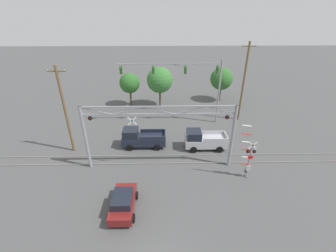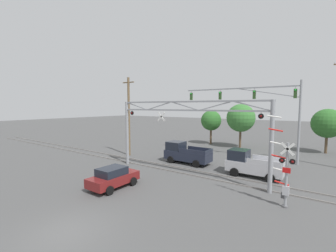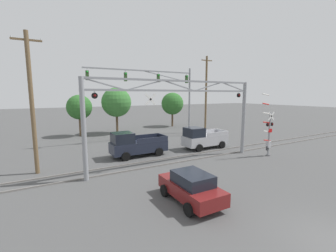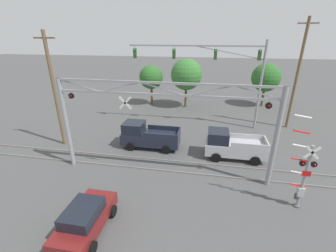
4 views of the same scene
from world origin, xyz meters
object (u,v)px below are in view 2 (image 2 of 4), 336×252
at_px(utility_pole_left, 129,116).
at_px(background_tree_beyond_span, 327,123).
at_px(crossing_gantry, 184,127).
at_px(pickup_truck_following, 251,164).
at_px(crossing_signal_mast, 285,175).
at_px(traffic_signal_span, 264,105).
at_px(sedan_waiting, 113,177).
at_px(background_tree_far_right_verge, 211,121).
at_px(pickup_truck_lead, 185,153).
at_px(background_tree_far_left_verge, 241,118).

relative_size(utility_pole_left, background_tree_beyond_span, 1.66).
bearing_deg(crossing_gantry, background_tree_beyond_span, 61.09).
relative_size(pickup_truck_following, utility_pole_left, 0.49).
relative_size(crossing_signal_mast, traffic_signal_span, 0.42).
bearing_deg(sedan_waiting, utility_pole_left, 128.73).
height_order(pickup_truck_following, sedan_waiting, pickup_truck_following).
bearing_deg(background_tree_beyond_span, background_tree_far_right_verge, -172.64).
xyz_separation_m(pickup_truck_lead, sedan_waiting, (-0.65, -9.52, -0.25)).
relative_size(traffic_signal_span, background_tree_far_right_verge, 2.46).
bearing_deg(background_tree_far_right_verge, crossing_signal_mast, -54.51).
bearing_deg(background_tree_far_right_verge, background_tree_beyond_span, 7.36).
bearing_deg(traffic_signal_span, background_tree_far_left_verge, 125.29).
distance_m(traffic_signal_span, background_tree_far_right_verge, 11.70).
relative_size(pickup_truck_lead, utility_pole_left, 0.52).
height_order(crossing_gantry, crossing_signal_mast, crossing_gantry).
relative_size(pickup_truck_following, background_tree_far_left_verge, 0.73).
relative_size(traffic_signal_span, sedan_waiting, 3.45).
bearing_deg(background_tree_far_left_verge, pickup_truck_lead, -99.20).
xyz_separation_m(sedan_waiting, background_tree_beyond_span, (13.10, 24.33, 3.11)).
relative_size(background_tree_beyond_span, background_tree_far_left_verge, 0.90).
relative_size(pickup_truck_lead, background_tree_far_right_verge, 0.92).
relative_size(crossing_gantry, pickup_truck_following, 3.07).
relative_size(traffic_signal_span, utility_pole_left, 1.40).
relative_size(crossing_gantry, background_tree_far_left_verge, 2.23).
height_order(background_tree_beyond_span, background_tree_far_right_verge, background_tree_beyond_span).
distance_m(utility_pole_left, background_tree_beyond_span, 25.47).
bearing_deg(crossing_gantry, crossing_signal_mast, -12.98).
relative_size(crossing_gantry, background_tree_beyond_span, 2.48).
distance_m(pickup_truck_lead, background_tree_far_left_verge, 13.07).
height_order(traffic_signal_span, background_tree_far_left_verge, traffic_signal_span).
height_order(traffic_signal_span, background_tree_beyond_span, traffic_signal_span).
bearing_deg(background_tree_far_left_verge, pickup_truck_following, -68.73).
distance_m(sedan_waiting, utility_pole_left, 11.96).
relative_size(pickup_truck_following, background_tree_beyond_span, 0.81).
xyz_separation_m(crossing_signal_mast, background_tree_far_left_verge, (-8.37, 18.19, 2.37)).
xyz_separation_m(crossing_signal_mast, pickup_truck_lead, (-10.39, 5.72, -0.97)).
height_order(crossing_signal_mast, background_tree_far_left_verge, background_tree_far_left_verge).
xyz_separation_m(pickup_truck_following, background_tree_beyond_span, (5.36, 15.38, 2.86)).
bearing_deg(background_tree_far_left_verge, crossing_signal_mast, -65.29).
bearing_deg(crossing_signal_mast, sedan_waiting, -161.02).
relative_size(crossing_signal_mast, sedan_waiting, 1.44).
bearing_deg(pickup_truck_lead, sedan_waiting, -93.88).
height_order(crossing_signal_mast, background_tree_far_right_verge, crossing_signal_mast).
distance_m(traffic_signal_span, pickup_truck_lead, 10.38).
xyz_separation_m(traffic_signal_span, sedan_waiting, (-7.11, -15.71, -5.50)).
distance_m(sedan_waiting, background_tree_far_left_verge, 22.44).
height_order(crossing_signal_mast, sedan_waiting, crossing_signal_mast).
bearing_deg(background_tree_far_left_verge, background_tree_far_right_verge, 175.70).
distance_m(background_tree_beyond_span, background_tree_far_right_verge, 15.42).
relative_size(traffic_signal_span, background_tree_far_left_verge, 2.08).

